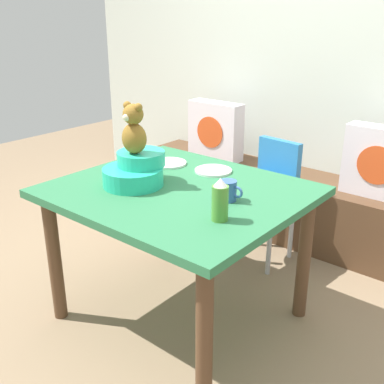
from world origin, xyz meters
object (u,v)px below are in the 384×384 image
(dining_table, at_px, (179,207))
(teddy_bear, at_px, (134,130))
(ketchup_bottle, at_px, (220,201))
(coffee_mug, at_px, (228,191))
(pillow_floral_left, at_px, (215,131))
(dinner_plate_far, at_px, (213,171))
(dinner_plate_near, at_px, (169,163))
(pillow_floral_right, at_px, (381,163))
(infant_seat_teal, at_px, (136,171))
(highchair, at_px, (266,185))

(dining_table, height_order, teddy_bear, teddy_bear)
(ketchup_bottle, xyz_separation_m, coffee_mug, (-0.10, 0.20, -0.04))
(pillow_floral_left, xyz_separation_m, coffee_mug, (0.99, -1.21, 0.11))
(teddy_bear, bearing_deg, dinner_plate_far, 65.59)
(pillow_floral_left, height_order, dinner_plate_far, pillow_floral_left)
(dinner_plate_far, bearing_deg, dinner_plate_near, -168.50)
(ketchup_bottle, distance_m, dinner_plate_near, 0.79)
(pillow_floral_right, distance_m, infant_seat_teal, 1.54)
(coffee_mug, height_order, dinner_plate_near, coffee_mug)
(dining_table, height_order, infant_seat_teal, infant_seat_teal)
(teddy_bear, relative_size, ketchup_bottle, 1.35)
(dining_table, distance_m, coffee_mug, 0.32)
(highchair, relative_size, ketchup_bottle, 4.27)
(infant_seat_teal, bearing_deg, dining_table, 24.35)
(pillow_floral_right, xyz_separation_m, highchair, (-0.55, -0.42, -0.16))
(highchair, height_order, dinner_plate_far, highchair)
(dinner_plate_near, xyz_separation_m, dinner_plate_far, (0.27, 0.06, 0.00))
(pillow_floral_left, relative_size, highchair, 0.56)
(pillow_floral_left, distance_m, dinner_plate_near, 1.07)
(dining_table, bearing_deg, pillow_floral_right, 65.70)
(dining_table, xyz_separation_m, infant_seat_teal, (-0.20, -0.09, 0.17))
(dining_table, bearing_deg, teddy_bear, -155.52)
(dinner_plate_near, bearing_deg, ketchup_bottle, -32.15)
(teddy_bear, bearing_deg, ketchup_bottle, -7.57)
(infant_seat_teal, xyz_separation_m, coffee_mug, (0.48, 0.12, -0.02))
(pillow_floral_right, bearing_deg, coffee_mug, -103.16)
(dinner_plate_near, bearing_deg, dining_table, -40.29)
(dining_table, bearing_deg, ketchup_bottle, -24.42)
(ketchup_bottle, bearing_deg, infant_seat_teal, 172.38)
(highchair, height_order, teddy_bear, teddy_bear)
(pillow_floral_left, xyz_separation_m, ketchup_bottle, (1.08, -1.41, 0.15))
(pillow_floral_left, distance_m, dining_table, 1.43)
(pillow_floral_left, height_order, dining_table, pillow_floral_left)
(dinner_plate_near, bearing_deg, pillow_floral_right, 49.14)
(teddy_bear, relative_size, coffee_mug, 2.08)
(highchair, xyz_separation_m, ketchup_bottle, (0.37, -0.99, 0.31))
(dining_table, relative_size, dinner_plate_far, 5.84)
(dining_table, bearing_deg, highchair, 89.52)
(ketchup_bottle, height_order, dinner_plate_far, ketchup_bottle)
(teddy_bear, xyz_separation_m, dinner_plate_far, (0.18, 0.40, -0.27))
(pillow_floral_left, xyz_separation_m, infant_seat_teal, (0.51, -1.33, 0.13))
(teddy_bear, distance_m, coffee_mug, 0.54)
(pillow_floral_right, bearing_deg, dining_table, -114.30)
(pillow_floral_left, distance_m, pillow_floral_right, 1.27)
(highchair, distance_m, infant_seat_teal, 0.98)
(dining_table, distance_m, infant_seat_teal, 0.28)
(dinner_plate_far, bearing_deg, dining_table, -85.86)
(pillow_floral_right, bearing_deg, pillow_floral_left, 180.00)
(pillow_floral_left, xyz_separation_m, highchair, (0.72, -0.42, -0.16))
(pillow_floral_left, xyz_separation_m, pillow_floral_right, (1.27, 0.00, 0.00))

